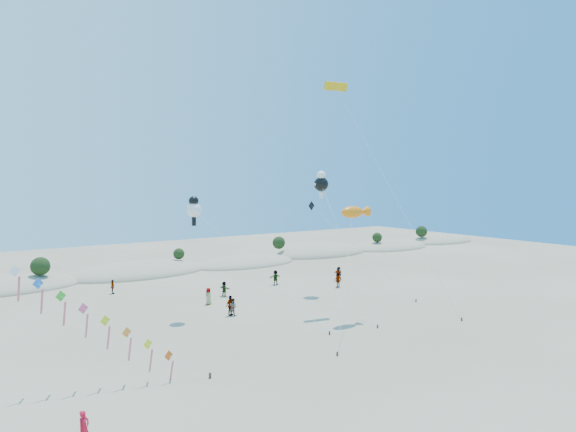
{
  "coord_description": "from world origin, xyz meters",
  "views": [
    {
      "loc": [
        -19.42,
        -19.8,
        12.27
      ],
      "look_at": [
        3.56,
        14.0,
        9.51
      ],
      "focal_mm": 30.0,
      "sensor_mm": 36.0,
      "label": 1
    }
  ],
  "objects": [
    {
      "name": "ground",
      "position": [
        0.0,
        0.0,
        0.0
      ],
      "size": [
        160.0,
        160.0,
        0.0
      ],
      "primitive_type": "plane",
      "color": "gray",
      "rests_on": "ground"
    },
    {
      "name": "dune_ridge",
      "position": [
        1.06,
        45.14,
        0.11
      ],
      "size": [
        145.3,
        11.49,
        5.57
      ],
      "color": "gray",
      "rests_on": "ground"
    },
    {
      "name": "fish_kite",
      "position": [
        10.05,
        12.73,
        9.68
      ],
      "size": [
        9.33,
        7.41,
        10.25
      ],
      "color": "#3F2D1E",
      "rests_on": "ground"
    },
    {
      "name": "cartoon_kite_low",
      "position": [
        -1.8,
        21.48,
        10.01
      ],
      "size": [
        7.44,
        12.27,
        11.14
      ],
      "color": "#3F2D1E",
      "rests_on": "ground"
    },
    {
      "name": "cartoon_kite_high",
      "position": [
        14.31,
        23.14,
        12.38
      ],
      "size": [
        5.94,
        14.94,
        13.72
      ],
      "color": "#3F2D1E",
      "rests_on": "ground"
    },
    {
      "name": "parafoil_kite",
      "position": [
        12.16,
        17.81,
        21.64
      ],
      "size": [
        6.4,
        12.18,
        22.45
      ],
      "color": "#3F2D1E",
      "rests_on": "ground"
    },
    {
      "name": "dark_kite",
      "position": [
        14.64,
        20.73,
        7.29
      ],
      "size": [
        6.76,
        10.07,
        10.33
      ],
      "color": "#3F2D1E",
      "rests_on": "ground"
    },
    {
      "name": "flyer_foreground",
      "position": [
        -15.08,
        3.64,
        0.82
      ],
      "size": [
        0.71,
        0.67,
        1.64
      ],
      "primitive_type": "imported",
      "rotation": [
        0.0,
        0.0,
        0.65
      ],
      "color": "red",
      "rests_on": "ground"
    },
    {
      "name": "beachgoers",
      "position": [
        8.26,
        25.57,
        0.86
      ],
      "size": [
        26.04,
        16.36,
        1.88
      ],
      "color": "slate",
      "rests_on": "ground"
    }
  ]
}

